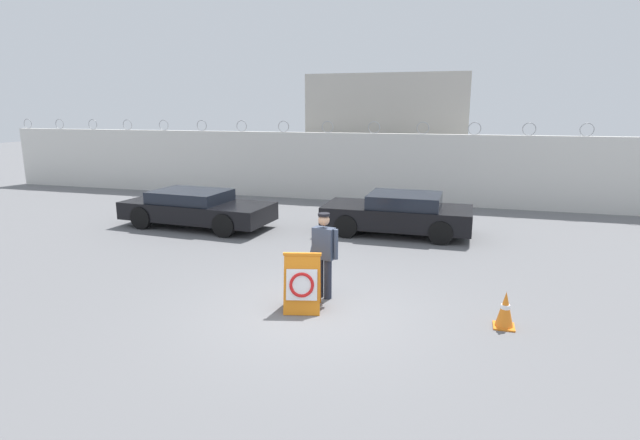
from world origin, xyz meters
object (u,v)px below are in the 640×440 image
(barricade_sign, at_px, (302,282))
(traffic_cone_near, at_px, (505,310))
(parked_car_front_coupe, at_px, (196,208))
(parked_car_rear_sedan, at_px, (398,213))
(security_guard, at_px, (324,252))

(barricade_sign, relative_size, traffic_cone_near, 1.69)
(barricade_sign, xyz_separation_m, traffic_cone_near, (3.52, 0.24, -0.22))
(traffic_cone_near, relative_size, parked_car_front_coupe, 0.13)
(barricade_sign, xyz_separation_m, parked_car_rear_sedan, (0.93, 6.19, 0.08))
(barricade_sign, distance_m, parked_car_rear_sedan, 6.26)
(parked_car_front_coupe, bearing_deg, traffic_cone_near, -26.04)
(parked_car_front_coupe, relative_size, parked_car_rear_sedan, 1.13)
(security_guard, height_order, parked_car_front_coupe, security_guard)
(parked_car_front_coupe, bearing_deg, barricade_sign, -41.38)
(parked_car_rear_sedan, bearing_deg, security_guard, 83.11)
(security_guard, distance_m, parked_car_front_coupe, 7.17)
(parked_car_front_coupe, bearing_deg, parked_car_rear_sedan, 12.02)
(barricade_sign, distance_m, traffic_cone_near, 3.53)
(parked_car_front_coupe, xyz_separation_m, parked_car_rear_sedan, (6.17, 0.85, 0.02))
(barricade_sign, distance_m, security_guard, 0.83)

